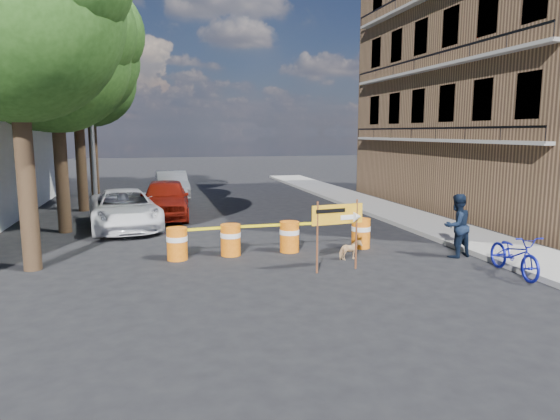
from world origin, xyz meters
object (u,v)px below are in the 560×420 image
barrel_far_left (177,243)px  pedestrian (457,226)px  sedan_red (165,199)px  bicycle (516,235)px  barrel_mid_right (289,236)px  barrel_mid_left (231,239)px  suv_white (124,209)px  detour_sign (344,219)px  dog (350,250)px  sedan_silver (172,185)px  barrel_far_right (361,233)px

barrel_far_left → pedestrian: size_ratio=0.50×
barrel_far_left → sedan_red: sedan_red is taller
barrel_far_left → bicycle: size_ratio=0.45×
barrel_mid_right → pedestrian: bearing=-21.8°
barrel_mid_left → suv_white: suv_white is taller
detour_sign → dog: 1.53m
dog → pedestrian: bearing=-113.4°
detour_sign → pedestrian: detour_sign is taller
pedestrian → sedan_silver: bearing=-77.1°
barrel_mid_left → bicycle: bicycle is taller
barrel_far_right → suv_white: suv_white is taller
barrel_mid_left → barrel_mid_right: size_ratio=1.00×
barrel_mid_right → detour_sign: detour_sign is taller
barrel_mid_right → suv_white: (-4.88, 4.99, 0.24)m
suv_white → sedan_red: bearing=45.4°
detour_sign → sedan_silver: bearing=96.2°
pedestrian → bicycle: size_ratio=0.90×
barrel_mid_left → barrel_mid_right: 1.74m
barrel_mid_right → dog: (1.38, -1.32, -0.20)m
pedestrian → dog: pedestrian is taller
barrel_far_left → pedestrian: bearing=-11.9°
barrel_mid_left → suv_white: size_ratio=0.18×
bicycle → dog: (-3.34, 2.37, -0.73)m
bicycle → suv_white: bearing=144.3°
barrel_mid_right → barrel_far_right: size_ratio=1.00×
barrel_mid_right → bicycle: size_ratio=0.45×
suv_white → dog: bearing=-52.6°
detour_sign → sedan_red: 10.15m
bicycle → sedan_red: size_ratio=0.43×
detour_sign → bicycle: bicycle is taller
bicycle → sedan_silver: size_ratio=0.46×
barrel_far_right → sedan_silver: bearing=111.4°
barrel_far_left → barrel_mid_right: size_ratio=1.00×
bicycle → sedan_red: 13.39m
barrel_far_right → dog: size_ratio=1.41×
barrel_mid_left → suv_white: bearing=122.1°
barrel_far_right → bicycle: bicycle is taller
barrel_mid_left → dog: (3.12, -1.31, -0.20)m
dog → sedan_red: 9.57m
barrel_mid_right → sedan_red: (-3.37, 6.98, 0.32)m
barrel_mid_left → detour_sign: detour_sign is taller
bicycle → suv_white: bicycle is taller
sedan_red → barrel_far_right: bearing=-48.1°
detour_sign → sedan_silver: (-3.68, 15.29, -0.60)m
pedestrian → sedan_silver: 16.47m
barrel_mid_left → dog: bearing=-22.7°
barrel_far_left → bicycle: bicycle is taller
detour_sign → sedan_red: bearing=106.9°
detour_sign → bicycle: (3.92, -1.43, -0.32)m
barrel_mid_left → sedan_silver: (-1.14, 13.04, 0.25)m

